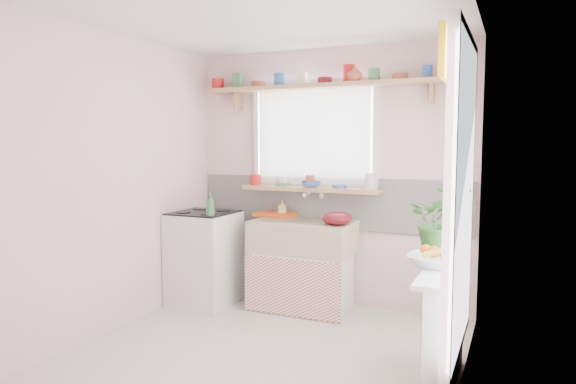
% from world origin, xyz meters
% --- Properties ---
extents(room, '(3.20, 3.20, 3.20)m').
position_xyz_m(room, '(0.66, 0.86, 1.37)').
color(room, silver).
rests_on(room, ground).
extents(sink_unit, '(0.95, 0.65, 1.11)m').
position_xyz_m(sink_unit, '(-0.15, 1.29, 0.43)').
color(sink_unit, white).
rests_on(sink_unit, ground).
extents(cooker, '(0.58, 0.58, 0.93)m').
position_xyz_m(cooker, '(-1.10, 1.05, 0.46)').
color(cooker, white).
rests_on(cooker, ground).
extents(radiator_ledge, '(0.22, 0.95, 0.78)m').
position_xyz_m(radiator_ledge, '(1.30, 0.20, 0.40)').
color(radiator_ledge, white).
rests_on(radiator_ledge, ground).
extents(windowsill, '(1.40, 0.22, 0.04)m').
position_xyz_m(windowsill, '(-0.15, 1.48, 1.14)').
color(windowsill, tan).
rests_on(windowsill, room).
extents(pine_shelf, '(2.52, 0.24, 0.04)m').
position_xyz_m(pine_shelf, '(0.00, 1.47, 2.12)').
color(pine_shelf, tan).
rests_on(pine_shelf, room).
extents(shelf_crockery, '(2.47, 0.11, 0.12)m').
position_xyz_m(shelf_crockery, '(-0.00, 1.47, 2.20)').
color(shelf_crockery, red).
rests_on(shelf_crockery, pine_shelf).
extents(sill_crockery, '(1.35, 0.11, 0.12)m').
position_xyz_m(sill_crockery, '(-0.15, 1.48, 1.22)').
color(sill_crockery, red).
rests_on(sill_crockery, windowsill).
extents(dish_tray, '(0.43, 0.35, 0.04)m').
position_xyz_m(dish_tray, '(-0.53, 1.50, 0.87)').
color(dish_tray, '#F65615').
rests_on(dish_tray, sink_unit).
extents(colander, '(0.32, 0.32, 0.12)m').
position_xyz_m(colander, '(0.22, 1.20, 0.91)').
color(colander, maroon).
rests_on(colander, sink_unit).
extents(jade_plant, '(0.50, 0.45, 0.50)m').
position_xyz_m(jade_plant, '(1.21, 0.60, 1.03)').
color(jade_plant, '#2C6026').
rests_on(jade_plant, radiator_ledge).
extents(fruit_bowl, '(0.33, 0.33, 0.08)m').
position_xyz_m(fruit_bowl, '(1.21, 0.23, 0.82)').
color(fruit_bowl, silver).
rests_on(fruit_bowl, radiator_ledge).
extents(herb_pot, '(0.14, 0.12, 0.23)m').
position_xyz_m(herb_pot, '(1.33, 0.16, 0.89)').
color(herb_pot, '#325C25').
rests_on(herb_pot, radiator_ledge).
extents(soap_bottle_sink, '(0.10, 0.10, 0.17)m').
position_xyz_m(soap_bottle_sink, '(-0.46, 1.50, 0.93)').
color(soap_bottle_sink, '#C6D35D').
rests_on(soap_bottle_sink, sink_unit).
extents(sill_cup, '(0.15, 0.15, 0.09)m').
position_xyz_m(sill_cup, '(-0.47, 1.54, 1.21)').
color(sill_cup, white).
rests_on(sill_cup, windowsill).
extents(sill_bowl, '(0.21, 0.21, 0.06)m').
position_xyz_m(sill_bowl, '(-0.12, 1.42, 1.19)').
color(sill_bowl, '#3558AD').
rests_on(sill_bowl, windowsill).
extents(shelf_vase, '(0.15, 0.15, 0.15)m').
position_xyz_m(shelf_vase, '(0.31, 1.41, 2.21)').
color(shelf_vase, '#A14431').
rests_on(shelf_vase, pine_shelf).
extents(cooker_bottle, '(0.10, 0.10, 0.21)m').
position_xyz_m(cooker_bottle, '(-0.88, 0.83, 1.02)').
color(cooker_bottle, '#397341').
rests_on(cooker_bottle, cooker).
extents(fruit, '(0.20, 0.14, 0.10)m').
position_xyz_m(fruit, '(1.22, 0.24, 0.88)').
color(fruit, orange).
rests_on(fruit, fruit_bowl).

